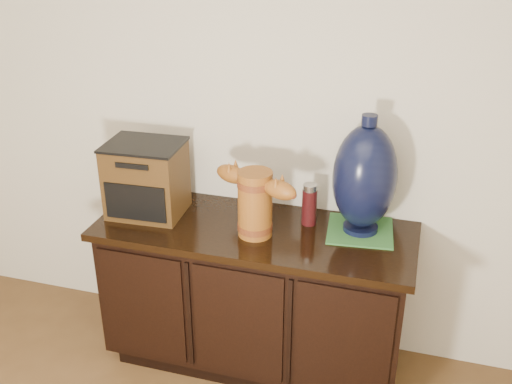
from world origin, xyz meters
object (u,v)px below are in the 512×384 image
(sideboard, at_px, (254,295))
(lamp_base, at_px, (365,178))
(tv_radio, at_px, (146,179))
(terracotta_vessel, at_px, (255,200))
(spray_can, at_px, (309,205))

(sideboard, xyz_separation_m, lamp_base, (0.47, 0.11, 0.63))
(tv_radio, bearing_deg, terracotta_vessel, -9.31)
(terracotta_vessel, distance_m, tv_radio, 0.55)
(lamp_base, bearing_deg, spray_can, 178.22)
(sideboard, distance_m, tv_radio, 0.76)
(terracotta_vessel, distance_m, lamp_base, 0.48)
(sideboard, distance_m, lamp_base, 0.79)
(sideboard, xyz_separation_m, spray_can, (0.23, 0.11, 0.47))
(sideboard, height_order, lamp_base, lamp_base)
(sideboard, relative_size, spray_can, 7.35)
(sideboard, bearing_deg, tv_radio, 178.88)
(sideboard, bearing_deg, lamp_base, 12.78)
(spray_can, bearing_deg, lamp_base, -1.78)
(lamp_base, bearing_deg, terracotta_vessel, -160.52)
(spray_can, bearing_deg, tv_radio, -172.28)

